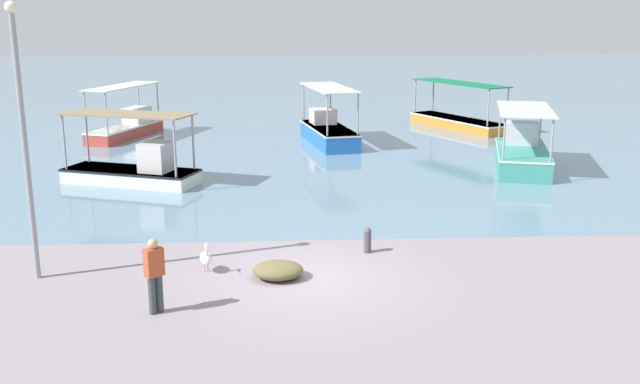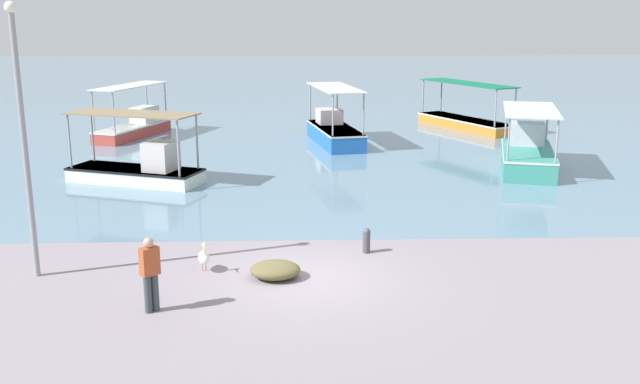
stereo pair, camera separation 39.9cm
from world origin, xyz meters
name	(u,v)px [view 1 (the left image)]	position (x,y,z in m)	size (l,w,h in m)	color
ground	(310,278)	(0.00, 0.00, 0.00)	(120.00, 120.00, 0.00)	gray
harbor_water	(289,85)	(0.00, 48.00, 0.00)	(110.00, 90.00, 0.00)	#66889F
fishing_boat_far_right	(135,168)	(-6.25, 10.33, 0.61)	(5.48, 3.41, 2.69)	white
fishing_boat_center	(127,126)	(-8.75, 21.05, 0.60)	(3.22, 5.69, 2.70)	#BE4439
fishing_boat_far_left	(522,153)	(9.38, 12.30, 0.66)	(3.39, 5.82, 2.53)	teal
fishing_boat_near_right	(328,130)	(1.66, 18.59, 0.65)	(2.75, 5.86, 2.81)	blue
fishing_boat_near_left	(458,120)	(9.30, 23.07, 0.49)	(4.49, 6.83, 2.56)	orange
pelican	(206,258)	(-2.60, 0.58, 0.38)	(0.43, 0.79, 0.80)	#E0997A
lamp_post	(23,130)	(-6.71, 0.40, 3.68)	(0.28, 0.28, 6.62)	gray
mooring_bollard	(368,239)	(1.64, 1.86, 0.37)	(0.21, 0.21, 0.70)	#47474C
fisherman_standing	(155,273)	(-3.43, -1.90, 0.91)	(0.45, 0.43, 1.69)	#394346
net_pile	(278,270)	(-0.79, 0.04, 0.21)	(1.25, 1.06, 0.41)	brown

